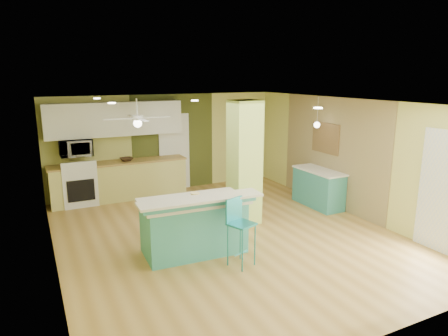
{
  "coord_description": "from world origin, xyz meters",
  "views": [
    {
      "loc": [
        -3.19,
        -6.35,
        2.98
      ],
      "look_at": [
        0.14,
        0.4,
        1.22
      ],
      "focal_mm": 32.0,
      "sensor_mm": 36.0,
      "label": 1
    }
  ],
  "objects_px": {
    "peninsula": "(194,225)",
    "bar_stool": "(238,221)",
    "side_counter": "(318,188)",
    "fruit_bowl": "(127,159)",
    "canister": "(195,197)"
  },
  "relations": [
    {
      "from": "peninsula",
      "to": "side_counter",
      "type": "xyz_separation_m",
      "value": [
        3.52,
        1.05,
        -0.07
      ]
    },
    {
      "from": "side_counter",
      "to": "bar_stool",
      "type": "bearing_deg",
      "value": -149.87
    },
    {
      "from": "bar_stool",
      "to": "side_counter",
      "type": "distance_m",
      "value": 3.56
    },
    {
      "from": "peninsula",
      "to": "bar_stool",
      "type": "distance_m",
      "value": 0.89
    },
    {
      "from": "peninsula",
      "to": "side_counter",
      "type": "distance_m",
      "value": 3.68
    },
    {
      "from": "bar_stool",
      "to": "side_counter",
      "type": "xyz_separation_m",
      "value": [
        3.07,
        1.78,
        -0.3
      ]
    },
    {
      "from": "bar_stool",
      "to": "fruit_bowl",
      "type": "distance_m",
      "value": 4.39
    },
    {
      "from": "bar_stool",
      "to": "fruit_bowl",
      "type": "xyz_separation_m",
      "value": [
        -0.75,
        4.32,
        0.25
      ]
    },
    {
      "from": "bar_stool",
      "to": "canister",
      "type": "xyz_separation_m",
      "value": [
        -0.47,
        0.62,
        0.28
      ]
    },
    {
      "from": "peninsula",
      "to": "fruit_bowl",
      "type": "bearing_deg",
      "value": 97.47
    },
    {
      "from": "side_counter",
      "to": "fruit_bowl",
      "type": "xyz_separation_m",
      "value": [
        -3.82,
        2.54,
        0.55
      ]
    },
    {
      "from": "peninsula",
      "to": "fruit_bowl",
      "type": "relative_size",
      "value": 6.37
    },
    {
      "from": "peninsula",
      "to": "bar_stool",
      "type": "relative_size",
      "value": 1.86
    },
    {
      "from": "bar_stool",
      "to": "canister",
      "type": "relative_size",
      "value": 6.87
    },
    {
      "from": "peninsula",
      "to": "canister",
      "type": "xyz_separation_m",
      "value": [
        -0.02,
        -0.11,
        0.52
      ]
    }
  ]
}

